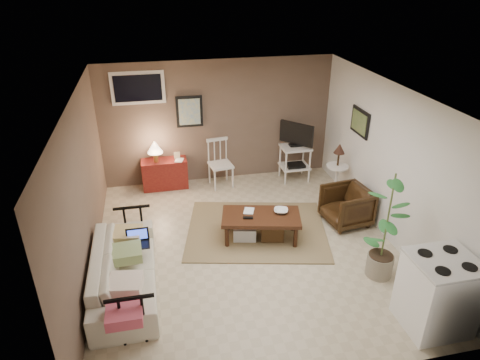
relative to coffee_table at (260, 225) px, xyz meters
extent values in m
plane|color=#C1B293|center=(-0.26, -0.17, -0.26)|extent=(5.00, 5.00, 0.00)
cube|color=black|center=(-0.81, 2.31, 1.19)|extent=(0.50, 0.03, 0.60)
cube|color=black|center=(1.96, 0.88, 1.26)|extent=(0.03, 0.60, 0.45)
cube|color=silver|center=(-1.71, 2.31, 1.69)|extent=(0.96, 0.03, 0.60)
cube|color=#8C7A51|center=(0.01, 0.24, -0.25)|extent=(2.59, 2.25, 0.02)
cube|color=#3D2010|center=(0.01, 0.00, 0.15)|extent=(1.33, 0.89, 0.06)
cylinder|color=#3D2010|center=(-0.56, -0.11, -0.06)|extent=(0.06, 0.06, 0.38)
cylinder|color=#3D2010|center=(0.47, -0.35, -0.06)|extent=(0.06, 0.06, 0.38)
cylinder|color=#3D2010|center=(-0.45, 0.34, -0.06)|extent=(0.06, 0.06, 0.38)
cylinder|color=#3D2010|center=(0.57, 0.10, -0.06)|extent=(0.06, 0.06, 0.38)
cube|color=black|center=(-0.21, -0.05, 0.19)|extent=(0.16, 0.08, 0.02)
cube|color=#4F351C|center=(0.19, -0.04, -0.11)|extent=(0.41, 0.38, 0.26)
cube|color=silver|center=(-0.24, 0.06, -0.14)|extent=(0.41, 0.38, 0.22)
imported|color=beige|center=(-2.06, -0.75, 0.14)|extent=(0.60, 2.05, 0.80)
cube|color=black|center=(-1.86, -0.46, 0.21)|extent=(0.31, 0.22, 0.02)
cube|color=black|center=(-1.86, -0.34, 0.31)|extent=(0.31, 0.02, 0.20)
cube|color=blue|center=(-1.86, -0.35, 0.31)|extent=(0.27, 0.00, 0.16)
cube|color=maroon|center=(-1.37, 2.13, 0.03)|extent=(0.86, 0.38, 0.58)
cylinder|color=#B39745|center=(-1.51, 2.09, 0.41)|extent=(0.10, 0.10, 0.19)
cone|color=#FFDDB7|center=(-1.51, 2.09, 0.63)|extent=(0.29, 0.29, 0.23)
cube|color=tan|center=(-1.11, 2.15, 0.39)|extent=(0.12, 0.02, 0.14)
cube|color=silver|center=(-0.29, 1.97, 0.19)|extent=(0.48, 0.48, 0.04)
cylinder|color=silver|center=(-0.44, 1.76, -0.05)|extent=(0.04, 0.04, 0.42)
cylinder|color=silver|center=(-0.08, 1.82, -0.05)|extent=(0.04, 0.04, 0.42)
cylinder|color=silver|center=(-0.50, 2.12, -0.05)|extent=(0.04, 0.04, 0.42)
cylinder|color=silver|center=(-0.14, 2.17, -0.05)|extent=(0.04, 0.04, 0.42)
cube|color=silver|center=(-0.32, 2.16, 0.65)|extent=(0.42, 0.10, 0.06)
cube|color=silver|center=(1.21, 1.93, 0.44)|extent=(0.57, 0.46, 0.04)
cube|color=silver|center=(1.21, 1.93, 0.03)|extent=(0.57, 0.46, 0.03)
cylinder|color=silver|center=(0.97, 1.74, 0.10)|extent=(0.04, 0.04, 0.72)
cylinder|color=silver|center=(1.46, 1.74, 0.10)|extent=(0.04, 0.04, 0.72)
cylinder|color=silver|center=(0.97, 2.13, 0.10)|extent=(0.04, 0.04, 0.72)
cylinder|color=silver|center=(1.46, 2.13, 0.10)|extent=(0.04, 0.04, 0.72)
cube|color=black|center=(1.21, 1.93, 0.49)|extent=(0.26, 0.14, 0.03)
cube|color=black|center=(1.21, 1.93, 0.73)|extent=(0.52, 0.57, 0.43)
cube|color=#EAA05B|center=(1.21, 1.93, 0.73)|extent=(0.42, 0.47, 0.35)
cube|color=black|center=(1.21, 1.88, 0.05)|extent=(0.36, 0.26, 0.10)
cylinder|color=silver|center=(1.72, 1.05, -0.24)|extent=(0.28, 0.28, 0.03)
cylinder|color=silver|center=(1.72, 1.05, 0.07)|extent=(0.06, 0.06, 0.60)
cylinder|color=silver|center=(1.72, 1.05, 0.38)|extent=(0.40, 0.40, 0.03)
cylinder|color=black|center=(1.72, 1.05, 0.53)|extent=(0.04, 0.04, 0.26)
cone|color=#361E16|center=(1.72, 1.05, 0.73)|extent=(0.20, 0.20, 0.18)
imported|color=black|center=(1.53, 0.16, 0.10)|extent=(0.73, 0.77, 0.71)
cylinder|color=gray|center=(1.41, -1.21, -0.10)|extent=(0.36, 0.36, 0.32)
cylinder|color=#4C602D|center=(1.41, -1.21, 0.70)|extent=(0.02, 0.02, 1.26)
cube|color=white|center=(1.57, -2.20, 0.21)|extent=(0.72, 0.67, 0.93)
cube|color=silver|center=(1.57, -2.20, 0.69)|extent=(0.74, 0.69, 0.03)
cylinder|color=black|center=(1.41, -2.37, 0.71)|extent=(0.16, 0.16, 0.01)
cylinder|color=black|center=(1.74, -2.37, 0.71)|extent=(0.16, 0.16, 0.01)
cylinder|color=black|center=(1.41, -2.04, 0.71)|extent=(0.16, 0.16, 0.01)
cylinder|color=black|center=(1.74, -2.04, 0.71)|extent=(0.16, 0.16, 0.01)
imported|color=#3D2010|center=(0.34, 0.02, 0.29)|extent=(0.23, 0.12, 0.22)
imported|color=#3D2010|center=(-0.22, 0.18, 0.28)|extent=(0.15, 0.07, 0.21)
imported|color=#3D2010|center=(-1.15, 2.06, 0.42)|extent=(0.15, 0.07, 0.20)
camera|label=1|loc=(-1.51, -5.51, 3.66)|focal=32.00mm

